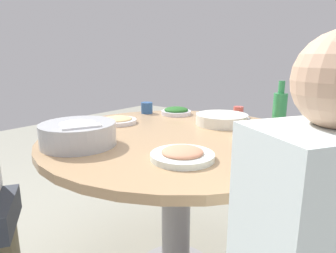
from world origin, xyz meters
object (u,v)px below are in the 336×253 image
Objects in this scene: rice_bowl at (78,134)px; diner_right at (322,245)px; round_dining_table at (176,162)px; dish_shrimp at (182,155)px; dish_stirfry at (255,137)px; green_bottle at (280,109)px; soup_bowl at (222,120)px; dish_greens at (176,111)px; tea_cup_far at (295,130)px; tea_cup_near at (238,112)px; tea_cup_side at (147,108)px; dish_noodles at (118,120)px.

diner_right is at bearing 176.67° from rice_bowl.
dish_shrimp is at bearing 131.24° from round_dining_table.
green_bottle reaches higher than dish_stirfry.
dish_stirfry is at bearing 146.17° from soup_bowl.
soup_bowl is (-0.06, -0.33, 0.17)m from round_dining_table.
tea_cup_far is (-0.76, 0.09, 0.02)m from dish_greens.
tea_cup_near is at bearing -55.67° from dish_stirfry.
tea_cup_side is (0.81, 0.14, -0.06)m from green_bottle.
dish_shrimp is (-0.23, 0.26, 0.16)m from round_dining_table.
tea_cup_near is 0.85× the size of tea_cup_side.
dish_noodles is 0.87× the size of green_bottle.
rice_bowl is 1.64× the size of dish_greens.
soup_bowl is at bearing -74.00° from dish_shrimp.
round_dining_table is at bearing 127.96° from dish_greens.
diner_right is (-0.71, 1.03, -0.05)m from tea_cup_near.
tea_cup_near is at bearing -77.03° from dish_shrimp.
soup_bowl is 0.54m from tea_cup_side.
tea_cup_far reaches higher than dish_shrimp.
dish_noodles is 0.33m from tea_cup_side.
dish_shrimp is at bearing 106.00° from soup_bowl.
dish_stirfry is at bearing 169.01° from tea_cup_side.
soup_bowl is at bearing 95.66° from tea_cup_near.
dish_stirfry is (-0.33, -0.14, 0.16)m from round_dining_table.
rice_bowl is 0.77m from dish_stirfry.
dish_stirfry is 0.73m from diner_right.
round_dining_table is 1.68× the size of diner_right.
rice_bowl reaches higher than dish_stirfry.
dish_greens is at bearing 4.77° from green_bottle.
tea_cup_side is (0.54, 0.02, 0.01)m from soup_bowl.
rice_bowl is 1.48× the size of dish_noodles.
tea_cup_far is at bearing -133.65° from rice_bowl.
diner_right is (-0.74, 0.45, 0.12)m from round_dining_table.
dish_shrimp is at bearing 141.51° from tea_cup_side.
tea_cup_far is (-0.12, -0.16, 0.02)m from dish_stirfry.
dish_stirfry is at bearing -55.67° from diner_right.
tea_cup_near reaches higher than dish_greens.
tea_cup_near reaches higher than dish_stirfry.
green_bottle is 0.32× the size of diner_right.
green_bottle is at bearing -148.17° from dish_noodles.
rice_bowl is at bearing 46.35° from tea_cup_far.
dish_greens is 2.56× the size of tea_cup_side.
green_bottle is (-0.10, -0.70, 0.08)m from dish_shrimp.
rice_bowl is at bearing 17.18° from dish_shrimp.
soup_bowl is 0.37m from dish_greens.
diner_right reaches higher than soup_bowl.
tea_cup_far reaches higher than dish_stirfry.
rice_bowl is 0.97m from tea_cup_far.
dish_stirfry is 0.26× the size of diner_right.
diner_right is at bearing 110.80° from tea_cup_far.
dish_stirfry is at bearing 52.23° from tea_cup_far.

